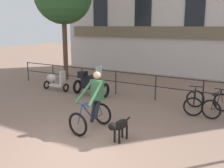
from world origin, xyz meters
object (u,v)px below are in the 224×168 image
Objects in this scene: parked_bicycle_mid_left at (217,105)px; parked_scooter at (55,81)px; cyclist_with_bike at (93,104)px; parked_bicycle_near_lamp at (194,102)px; parked_motorcycle at (91,83)px; dog at (119,126)px.

parked_bicycle_mid_left is 7.19m from parked_scooter.
cyclist_with_bike is 1.32× the size of parked_scooter.
cyclist_with_bike reaches higher than parked_bicycle_near_lamp.
cyclist_with_bike is 3.83m from parked_motorcycle.
parked_bicycle_mid_left reaches higher than dog.
parked_motorcycle is at bearing 10.79° from parked_bicycle_mid_left.
parked_scooter is at bearing 153.03° from dog.
dog is 6.33m from parked_scooter.
cyclist_with_bike is at bearing -144.74° from parked_motorcycle.
parked_scooter is at bearing 91.43° from parked_motorcycle.
parked_motorcycle is 1.32× the size of parked_bicycle_near_lamp.
cyclist_with_bike is at bearing -125.62° from parked_scooter.
parked_motorcycle reaches higher than parked_bicycle_near_lamp.
cyclist_with_bike is 4.30m from parked_bicycle_mid_left.
parked_scooter is (-6.43, -0.20, 0.10)m from parked_bicycle_near_lamp.
parked_bicycle_mid_left is at bearing 51.81° from cyclist_with_bike.
cyclist_with_bike reaches higher than parked_bicycle_mid_left.
cyclist_with_bike reaches higher than parked_scooter.
parked_bicycle_near_lamp is 0.94× the size of parked_scooter.
cyclist_with_bike is at bearing 164.59° from dog.
parked_motorcycle is 1.32× the size of parked_bicycle_mid_left.
parked_motorcycle is 5.22m from parked_bicycle_mid_left.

